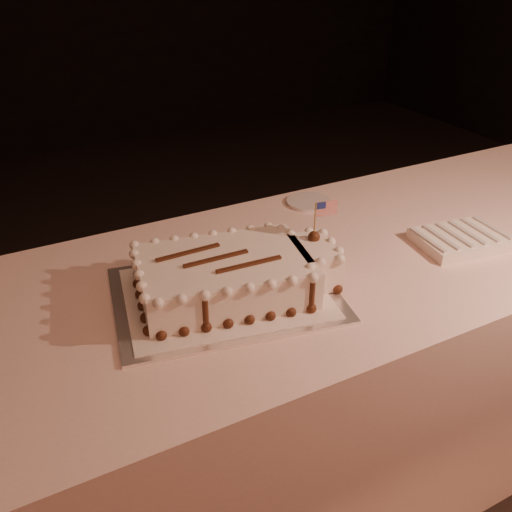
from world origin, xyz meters
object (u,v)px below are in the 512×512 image
side_plate (309,202)px  cake_board (225,295)px  napkin_stack (460,239)px  banquet_table (330,365)px  sheet_cake (236,274)px

side_plate → cake_board: bearing=-142.5°
napkin_stack → cake_board: bearing=173.9°
banquet_table → cake_board: cake_board is taller
sheet_cake → side_plate: sheet_cake is taller
sheet_cake → side_plate: (0.42, 0.34, -0.05)m
banquet_table → cake_board: 0.51m
sheet_cake → napkin_stack: bearing=-5.9°
side_plate → napkin_stack: bearing=-62.5°
banquet_table → cake_board: size_ratio=4.78×
cake_board → sheet_cake: bearing=0.2°
banquet_table → side_plate: bearing=71.9°
sheet_cake → side_plate: size_ratio=3.64×
sheet_cake → napkin_stack: sheet_cake is taller
napkin_stack → sheet_cake: bearing=174.1°
napkin_stack → side_plate: napkin_stack is taller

